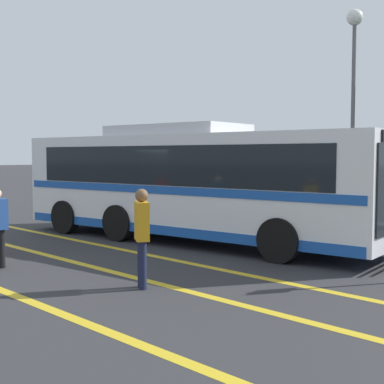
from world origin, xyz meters
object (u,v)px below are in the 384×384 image
at_px(pedestrian_0, 142,232).
at_px(street_lamp, 354,63).
at_px(parked_car_1, 206,197).
at_px(parked_car_0, 115,191).
at_px(transit_bus, 192,181).

xyz_separation_m(pedestrian_0, street_lamp, (-2.32, 11.73, 4.64)).
bearing_deg(parked_car_1, street_lamp, -60.59).
height_order(parked_car_0, pedestrian_0, pedestrian_0).
height_order(transit_bus, parked_car_0, transit_bus).
distance_m(transit_bus, parked_car_0, 10.90).
bearing_deg(street_lamp, transit_bus, -96.00).
bearing_deg(street_lamp, parked_car_0, -165.69).
xyz_separation_m(parked_car_1, street_lamp, (4.70, 2.69, 4.91)).
distance_m(parked_car_0, pedestrian_0, 15.74).
relative_size(parked_car_0, parked_car_1, 0.99).
bearing_deg(pedestrian_0, street_lamp, 133.20).
bearing_deg(parked_car_0, pedestrian_0, 52.51).
height_order(transit_bus, street_lamp, street_lamp).
relative_size(transit_bus, parked_car_1, 2.75).
distance_m(transit_bus, street_lamp, 8.44).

